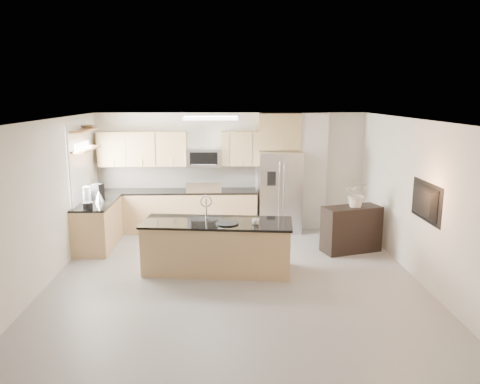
{
  "coord_description": "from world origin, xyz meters",
  "views": [
    {
      "loc": [
        -0.15,
        -7.2,
        2.98
      ],
      "look_at": [
        0.13,
        1.3,
        1.21
      ],
      "focal_mm": 35.0,
      "sensor_mm": 36.0,
      "label": 1
    }
  ],
  "objects_px": {
    "platter": "(227,223)",
    "bowl": "(87,126)",
    "coffee_maker": "(98,192)",
    "blender": "(87,199)",
    "range": "(205,210)",
    "cup": "(256,222)",
    "kettle": "(99,196)",
    "credenza": "(351,229)",
    "microwave": "(204,158)",
    "refrigerator": "(279,192)",
    "flower_vase": "(357,188)",
    "island": "(217,246)",
    "television": "(421,202)"
  },
  "relations": [
    {
      "from": "kettle",
      "to": "microwave",
      "type": "bearing_deg",
      "value": 30.09
    },
    {
      "from": "coffee_maker",
      "to": "microwave",
      "type": "bearing_deg",
      "value": 24.99
    },
    {
      "from": "platter",
      "to": "television",
      "type": "bearing_deg",
      "value": -9.55
    },
    {
      "from": "cup",
      "to": "coffee_maker",
      "type": "height_order",
      "value": "coffee_maker"
    },
    {
      "from": "refrigerator",
      "to": "bowl",
      "type": "xyz_separation_m",
      "value": [
        -3.91,
        -0.69,
        1.49
      ]
    },
    {
      "from": "credenza",
      "to": "bowl",
      "type": "distance_m",
      "value": 5.55
    },
    {
      "from": "refrigerator",
      "to": "flower_vase",
      "type": "bearing_deg",
      "value": -48.94
    },
    {
      "from": "television",
      "to": "range",
      "type": "bearing_deg",
      "value": 48.36
    },
    {
      "from": "kettle",
      "to": "credenza",
      "type": "bearing_deg",
      "value": -5.34
    },
    {
      "from": "platter",
      "to": "bowl",
      "type": "xyz_separation_m",
      "value": [
        -2.74,
        1.87,
        1.49
      ]
    },
    {
      "from": "kettle",
      "to": "flower_vase",
      "type": "bearing_deg",
      "value": -5.62
    },
    {
      "from": "flower_vase",
      "to": "television",
      "type": "height_order",
      "value": "television"
    },
    {
      "from": "platter",
      "to": "kettle",
      "type": "height_order",
      "value": "kettle"
    },
    {
      "from": "coffee_maker",
      "to": "range",
      "type": "bearing_deg",
      "value": 22.14
    },
    {
      "from": "kettle",
      "to": "coffee_maker",
      "type": "relative_size",
      "value": 0.77
    },
    {
      "from": "island",
      "to": "credenza",
      "type": "relative_size",
      "value": 2.36
    },
    {
      "from": "cup",
      "to": "flower_vase",
      "type": "bearing_deg",
      "value": 29.33
    },
    {
      "from": "kettle",
      "to": "range",
      "type": "bearing_deg",
      "value": 27.39
    },
    {
      "from": "platter",
      "to": "refrigerator",
      "type": "bearing_deg",
      "value": 65.42
    },
    {
      "from": "kettle",
      "to": "bowl",
      "type": "distance_m",
      "value": 1.41
    },
    {
      "from": "island",
      "to": "blender",
      "type": "relative_size",
      "value": 6.19
    },
    {
      "from": "television",
      "to": "credenza",
      "type": "bearing_deg",
      "value": 21.06
    },
    {
      "from": "cup",
      "to": "television",
      "type": "bearing_deg",
      "value": -10.14
    },
    {
      "from": "coffee_maker",
      "to": "bowl",
      "type": "relative_size",
      "value": 0.92
    },
    {
      "from": "blender",
      "to": "coffee_maker",
      "type": "relative_size",
      "value": 1.34
    },
    {
      "from": "refrigerator",
      "to": "coffee_maker",
      "type": "xyz_separation_m",
      "value": [
        -3.75,
        -0.81,
        0.18
      ]
    },
    {
      "from": "bowl",
      "to": "refrigerator",
      "type": "bearing_deg",
      "value": 10.03
    },
    {
      "from": "microwave",
      "to": "coffee_maker",
      "type": "relative_size",
      "value": 2.4
    },
    {
      "from": "refrigerator",
      "to": "blender",
      "type": "distance_m",
      "value": 4.08
    },
    {
      "from": "island",
      "to": "kettle",
      "type": "xyz_separation_m",
      "value": [
        -2.34,
        1.41,
        0.59
      ]
    },
    {
      "from": "island",
      "to": "flower_vase",
      "type": "distance_m",
      "value": 2.92
    },
    {
      "from": "cup",
      "to": "flower_vase",
      "type": "height_order",
      "value": "flower_vase"
    },
    {
      "from": "island",
      "to": "kettle",
      "type": "relative_size",
      "value": 10.71
    },
    {
      "from": "range",
      "to": "cup",
      "type": "bearing_deg",
      "value": -70.21
    },
    {
      "from": "platter",
      "to": "television",
      "type": "distance_m",
      "value": 3.1
    },
    {
      "from": "refrigerator",
      "to": "island",
      "type": "relative_size",
      "value": 0.68
    },
    {
      "from": "blender",
      "to": "kettle",
      "type": "relative_size",
      "value": 1.73
    },
    {
      "from": "blender",
      "to": "cup",
      "type": "bearing_deg",
      "value": -18.21
    },
    {
      "from": "credenza",
      "to": "blender",
      "type": "xyz_separation_m",
      "value": [
        -4.96,
        -0.16,
        0.66
      ]
    },
    {
      "from": "microwave",
      "to": "kettle",
      "type": "distance_m",
      "value": 2.42
    },
    {
      "from": "cup",
      "to": "platter",
      "type": "height_order",
      "value": "cup"
    },
    {
      "from": "range",
      "to": "kettle",
      "type": "height_order",
      "value": "kettle"
    },
    {
      "from": "microwave",
      "to": "flower_vase",
      "type": "xyz_separation_m",
      "value": [
        2.96,
        -1.66,
        -0.36
      ]
    },
    {
      "from": "credenza",
      "to": "coffee_maker",
      "type": "bearing_deg",
      "value": 155.39
    },
    {
      "from": "microwave",
      "to": "blender",
      "type": "distance_m",
      "value": 2.79
    },
    {
      "from": "cup",
      "to": "range",
      "type": "bearing_deg",
      "value": 109.79
    },
    {
      "from": "cup",
      "to": "bowl",
      "type": "xyz_separation_m",
      "value": [
        -3.21,
        1.93,
        1.46
      ]
    },
    {
      "from": "credenza",
      "to": "television",
      "type": "relative_size",
      "value": 1.03
    },
    {
      "from": "microwave",
      "to": "television",
      "type": "xyz_separation_m",
      "value": [
        3.51,
        -3.24,
        -0.28
      ]
    },
    {
      "from": "coffee_maker",
      "to": "blender",
      "type": "bearing_deg",
      "value": -88.59
    }
  ]
}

